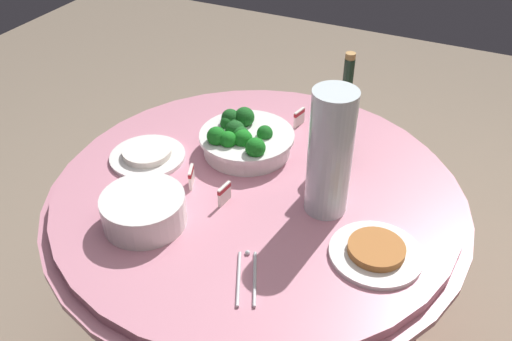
{
  "coord_description": "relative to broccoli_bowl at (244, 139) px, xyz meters",
  "views": [
    {
      "loc": [
        1.07,
        0.51,
        1.67
      ],
      "look_at": [
        0.0,
        0.0,
        0.79
      ],
      "focal_mm": 38.48,
      "sensor_mm": 36.0,
      "label": 1
    }
  ],
  "objects": [
    {
      "name": "broccoli_bowl",
      "position": [
        0.0,
        0.0,
        0.0
      ],
      "size": [
        0.28,
        0.28,
        0.11
      ],
      "color": "white",
      "rests_on": "buffet_table"
    },
    {
      "name": "wine_bottle",
      "position": [
        -0.08,
        0.27,
        0.08
      ],
      "size": [
        0.07,
        0.07,
        0.34
      ],
      "color": "#1C3120",
      "rests_on": "buffet_table"
    },
    {
      "name": "label_placard_rear",
      "position": [
        0.23,
        0.06,
        -0.01
      ],
      "size": [
        0.05,
        0.01,
        0.05
      ],
      "color": "white",
      "rests_on": "buffet_table"
    },
    {
      "name": "plate_stack",
      "position": [
        0.39,
        -0.09,
        -0.0
      ],
      "size": [
        0.21,
        0.21,
        0.08
      ],
      "color": "white",
      "rests_on": "buffet_table"
    },
    {
      "name": "buffet_table",
      "position": [
        0.13,
        0.1,
        -0.41
      ],
      "size": [
        1.16,
        1.16,
        0.74
      ],
      "color": "maroon",
      "rests_on": "ground_plane"
    },
    {
      "name": "food_plate_peanuts",
      "position": [
        0.25,
        0.47,
        -0.03
      ],
      "size": [
        0.22,
        0.22,
        0.03
      ],
      "color": "white",
      "rests_on": "buffet_table"
    },
    {
      "name": "label_placard_front",
      "position": [
        -0.21,
        0.09,
        -0.01
      ],
      "size": [
        0.05,
        0.02,
        0.05
      ],
      "color": "white",
      "rests_on": "buffet_table"
    },
    {
      "name": "decorative_fruit_vase",
      "position": [
        0.14,
        0.3,
        0.1
      ],
      "size": [
        0.11,
        0.11,
        0.34
      ],
      "color": "silver",
      "rests_on": "buffet_table"
    },
    {
      "name": "food_plate_rice",
      "position": [
        0.15,
        -0.24,
        -0.03
      ],
      "size": [
        0.22,
        0.22,
        0.03
      ],
      "color": "white",
      "rests_on": "buffet_table"
    },
    {
      "name": "serving_tongs",
      "position": [
        0.44,
        0.23,
        -0.04
      ],
      "size": [
        0.16,
        0.11,
        0.01
      ],
      "color": "silver",
      "rests_on": "buffet_table"
    },
    {
      "name": "label_placard_mid",
      "position": [
        0.21,
        -0.06,
        -0.01
      ],
      "size": [
        0.05,
        0.03,
        0.05
      ],
      "color": "white",
      "rests_on": "buffet_table"
    }
  ]
}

